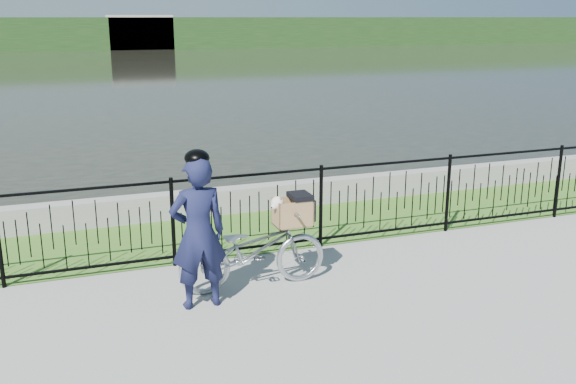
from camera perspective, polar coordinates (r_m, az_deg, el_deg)
name	(u,v)px	position (r m, az deg, el deg)	size (l,w,h in m)	color
ground	(292,305)	(7.13, 0.40, -10.02)	(120.00, 120.00, 0.00)	gray
grass_strip	(231,232)	(9.43, -5.10, -3.59)	(60.00, 2.00, 0.01)	#3C6920
water	(94,71)	(39.22, -16.86, 10.22)	(120.00, 120.00, 0.00)	black
quay_wall	(214,202)	(10.30, -6.57, -0.85)	(60.00, 0.30, 0.40)	gray
fence	(250,214)	(8.34, -3.41, -1.98)	(14.00, 0.06, 1.15)	black
far_treeline	(74,34)	(66.10, -18.48, 13.22)	(120.00, 6.00, 3.00)	#1F3F18
far_building_right	(140,32)	(65.08, -13.02, 13.67)	(6.00, 3.00, 3.20)	#AFA08C
bicycle_rig	(254,249)	(7.42, -3.02, -5.05)	(1.74, 0.61, 1.10)	#A1A6AD
cyclist	(198,231)	(6.87, -7.99, -3.46)	(0.62, 0.43, 1.73)	#131635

